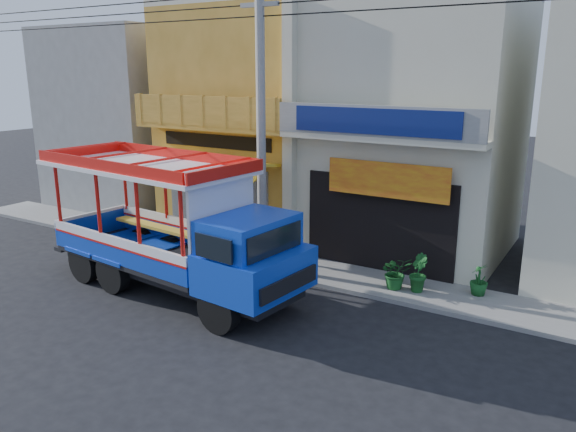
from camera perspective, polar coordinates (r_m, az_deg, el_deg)
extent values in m
plane|color=black|center=(14.09, -6.76, -10.25)|extent=(90.00, 90.00, 0.00)
cube|color=slate|center=(17.13, 1.52, -5.30)|extent=(30.00, 2.00, 0.12)
cube|color=#A87825|center=(21.69, -2.34, 9.62)|extent=(6.00, 6.00, 8.00)
cube|color=#595B5E|center=(19.70, -7.14, 1.32)|extent=(4.20, 0.10, 2.60)
cube|color=gold|center=(18.83, -8.68, 5.77)|extent=(5.20, 1.50, 0.31)
cube|color=#A87825|center=(19.01, -8.02, 8.92)|extent=(6.00, 0.70, 0.18)
cube|color=#A87825|center=(18.73, -8.67, 10.50)|extent=(6.00, 0.12, 0.95)
cube|color=black|center=(19.31, -7.36, 7.54)|extent=(4.50, 0.04, 0.45)
cube|color=beige|center=(21.72, -2.46, 20.51)|extent=(6.00, 6.00, 0.24)
cube|color=beige|center=(19.04, 13.03, 8.55)|extent=(6.00, 6.00, 8.00)
cube|color=black|center=(16.70, 9.20, -0.83)|extent=(4.60, 0.12, 2.80)
cube|color=gold|center=(16.03, 10.01, 3.62)|extent=(3.60, 0.05, 1.00)
cube|color=beige|center=(15.91, 9.12, 7.77)|extent=(6.00, 0.70, 0.18)
cube|color=gray|center=(15.59, 8.76, 9.49)|extent=(6.00, 0.12, 0.85)
cube|color=navy|center=(15.52, 8.66, 9.48)|extent=(4.80, 0.06, 0.70)
cube|color=beige|center=(17.45, 0.15, 8.39)|extent=(0.35, 0.30, 8.00)
cube|color=gray|center=(26.24, -15.34, 9.56)|extent=(6.00, 6.00, 7.60)
cylinder|color=gray|center=(16.10, -2.76, 9.63)|extent=(0.26, 0.26, 9.00)
cube|color=gray|center=(16.12, -2.91, 20.67)|extent=(1.20, 0.12, 0.12)
cylinder|color=black|center=(15.56, 0.35, 19.79)|extent=(28.00, 0.04, 0.04)
cylinder|color=black|center=(15.59, 0.35, 20.89)|extent=(28.00, 0.04, 0.04)
cylinder|color=black|center=(13.17, -7.08, -9.47)|extent=(1.13, 0.42, 1.10)
cylinder|color=black|center=(14.61, -1.31, -6.85)|extent=(1.13, 0.42, 1.10)
cylinder|color=black|center=(16.02, -17.39, -5.57)|extent=(1.13, 0.42, 1.10)
cylinder|color=black|center=(17.23, -11.73, -3.77)|extent=(1.13, 0.42, 1.10)
cylinder|color=black|center=(17.07, -20.00, -4.54)|extent=(1.13, 0.42, 1.10)
cylinder|color=black|center=(18.21, -14.49, -2.92)|extent=(1.13, 0.42, 1.10)
cube|color=black|center=(15.60, -11.42, -5.30)|extent=(7.57, 2.56, 0.31)
cube|color=blue|center=(13.47, -3.38, -5.51)|extent=(2.22, 2.62, 0.99)
cube|color=blue|center=(13.30, -3.98, -1.79)|extent=(1.76, 2.38, 0.83)
cube|color=black|center=(12.84, -1.37, -2.62)|extent=(0.26, 1.94, 0.61)
cube|color=black|center=(16.19, -13.61, -3.85)|extent=(5.68, 2.97, 0.13)
cube|color=blue|center=(15.40, -17.05, -3.54)|extent=(5.45, 0.64, 0.66)
cube|color=white|center=(15.32, -17.14, -2.48)|extent=(5.45, 0.65, 0.24)
cube|color=blue|center=(16.80, -10.61, -1.63)|extent=(5.45, 0.64, 0.66)
cube|color=white|center=(16.72, -10.66, -0.65)|extent=(5.45, 0.65, 0.24)
cylinder|color=red|center=(17.21, -22.34, 2.08)|extent=(0.11, 0.11, 1.77)
cylinder|color=red|center=(18.45, -16.24, 3.38)|extent=(0.11, 0.11, 1.77)
cube|color=white|center=(13.87, -6.66, -1.28)|extent=(0.31, 2.23, 2.48)
cube|color=white|center=(15.68, -14.41, 4.88)|extent=(6.37, 3.31, 0.11)
cube|color=red|center=(15.65, -14.46, 5.59)|extent=(6.14, 3.18, 0.29)
cube|color=black|center=(20.10, -12.68, -2.30)|extent=(0.59, 0.45, 0.09)
cube|color=#0B420C|center=(19.97, -12.76, -1.00)|extent=(0.60, 0.29, 0.85)
imported|color=#164F1D|center=(15.57, 10.91, -5.63)|extent=(1.09, 1.08, 0.92)
imported|color=#164F1D|center=(15.51, 13.03, -5.64)|extent=(0.65, 0.70, 1.02)
imported|color=#164F1D|center=(15.71, 18.85, -6.13)|extent=(0.56, 0.56, 0.85)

